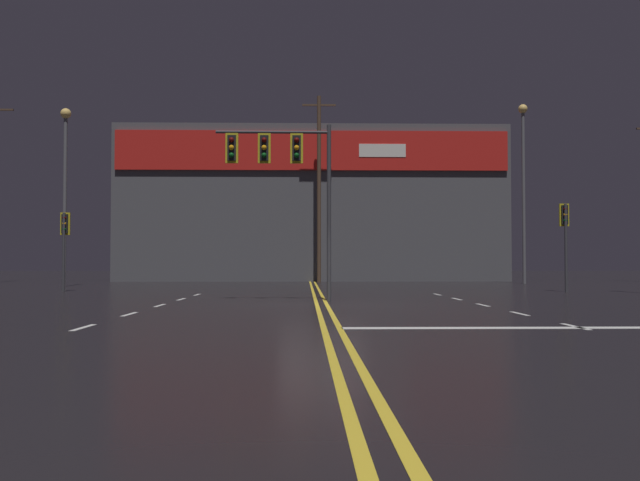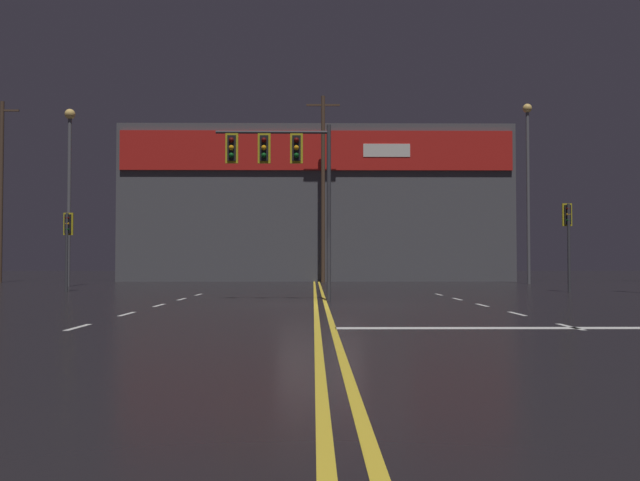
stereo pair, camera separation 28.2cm
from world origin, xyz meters
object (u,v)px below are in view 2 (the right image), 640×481
object	(u,v)px
traffic_signal_median	(280,163)
traffic_signal_corner_northeast	(568,227)
traffic_signal_corner_northwest	(68,234)
streetlight_near_left	(528,171)
streetlight_near_right	(69,173)

from	to	relation	value
traffic_signal_median	traffic_signal_corner_northeast	world-z (taller)	traffic_signal_median
traffic_signal_corner_northwest	streetlight_near_left	world-z (taller)	streetlight_near_left
streetlight_near_left	traffic_signal_median	bearing A→B (deg)	-125.63
traffic_signal_corner_northeast	traffic_signal_corner_northwest	world-z (taller)	traffic_signal_corner_northeast
traffic_signal_corner_northwest	streetlight_near_left	size ratio (longest dim) A/B	0.32
traffic_signal_corner_northwest	traffic_signal_median	bearing A→B (deg)	-39.71
traffic_signal_median	traffic_signal_corner_northwest	size ratio (longest dim) A/B	1.67
streetlight_near_right	traffic_signal_corner_northwest	bearing A→B (deg)	-71.36
traffic_signal_corner_northwest	streetlight_near_right	distance (m)	8.00
streetlight_near_right	traffic_signal_median	bearing A→B (deg)	-51.03
traffic_signal_corner_northeast	streetlight_near_right	size ratio (longest dim) A/B	0.40
traffic_signal_corner_northwest	streetlight_near_right	bearing A→B (deg)	108.64
streetlight_near_right	streetlight_near_left	bearing A→B (deg)	10.63
traffic_signal_median	traffic_signal_corner_northwest	world-z (taller)	traffic_signal_median
traffic_signal_median	streetlight_near_right	bearing A→B (deg)	128.97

